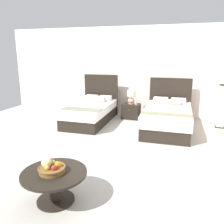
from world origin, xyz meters
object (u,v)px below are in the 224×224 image
at_px(bed_near_window, 91,112).
at_px(fruit_bowl, 51,168).
at_px(coffee_table, 55,180).
at_px(bed_near_corner, 167,117).
at_px(vase, 136,102).
at_px(table_lamp, 131,96).
at_px(loose_apple, 52,160).
at_px(nightstand, 131,111).
at_px(floor_lamp_corner, 222,106).

relative_size(bed_near_window, fruit_bowl, 5.74).
relative_size(bed_near_window, coffee_table, 2.38).
xyz_separation_m(bed_near_corner, fruit_bowl, (-1.21, -3.75, 0.18)).
bearing_deg(vase, bed_near_corner, -34.04).
relative_size(table_lamp, loose_apple, 6.17).
bearing_deg(loose_apple, fruit_bowl, -59.87).
bearing_deg(nightstand, loose_apple, -92.45).
height_order(bed_near_corner, coffee_table, bed_near_corner).
bearing_deg(vase, table_lamp, 160.18).
xyz_separation_m(nightstand, table_lamp, (0.00, 0.02, 0.48)).
bearing_deg(bed_near_corner, nightstand, 148.44).
relative_size(table_lamp, fruit_bowl, 1.13).
height_order(bed_near_window, fruit_bowl, bed_near_window).
xyz_separation_m(vase, fruit_bowl, (-0.20, -4.44, -0.05)).
bearing_deg(vase, fruit_bowl, -92.53).
bearing_deg(coffee_table, fruit_bowl, -166.39).
distance_m(table_lamp, floor_lamp_corner, 2.57).
bearing_deg(bed_near_window, bed_near_corner, -0.19).
relative_size(bed_near_window, nightstand, 3.86).
xyz_separation_m(bed_near_window, loose_apple, (0.87, -3.50, 0.17)).
bearing_deg(bed_near_window, loose_apple, -76.01).
xyz_separation_m(bed_near_corner, coffee_table, (-1.18, -3.74, -0.01)).
xyz_separation_m(table_lamp, loose_apple, (-0.18, -4.24, -0.23)).
bearing_deg(coffee_table, loose_apple, 126.49).
bearing_deg(bed_near_window, table_lamp, 35.13).
relative_size(table_lamp, coffee_table, 0.47).
bearing_deg(table_lamp, bed_near_window, -144.87).
bearing_deg(table_lamp, loose_apple, -92.44).
bearing_deg(coffee_table, table_lamp, 90.07).
height_order(table_lamp, loose_apple, table_lamp).
xyz_separation_m(table_lamp, fruit_bowl, (-0.03, -4.50, -0.20)).
height_order(bed_near_corner, loose_apple, bed_near_corner).
relative_size(bed_near_window, loose_apple, 31.43).
height_order(table_lamp, floor_lamp_corner, floor_lamp_corner).
bearing_deg(coffee_table, nightstand, 90.07).
height_order(vase, fruit_bowl, vase).
relative_size(bed_near_corner, fruit_bowl, 6.02).
xyz_separation_m(nightstand, vase, (0.17, -0.04, 0.32)).
height_order(nightstand, loose_apple, loose_apple).
relative_size(nightstand, fruit_bowl, 1.49).
distance_m(bed_near_window, loose_apple, 3.61).
bearing_deg(bed_near_window, nightstand, 34.39).
bearing_deg(table_lamp, nightstand, -90.00).
distance_m(vase, floor_lamp_corner, 2.40).
xyz_separation_m(coffee_table, fruit_bowl, (-0.03, -0.01, 0.19)).
height_order(fruit_bowl, loose_apple, fruit_bowl).
height_order(table_lamp, fruit_bowl, table_lamp).
distance_m(table_lamp, loose_apple, 4.25).
height_order(bed_near_window, table_lamp, bed_near_window).
height_order(table_lamp, vase, table_lamp).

